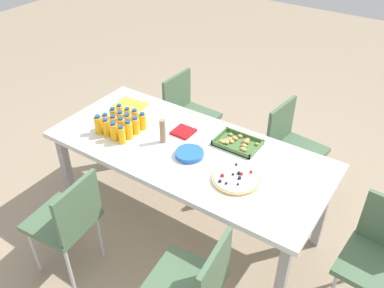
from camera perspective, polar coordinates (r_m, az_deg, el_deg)
ground_plane at (r=3.40m, az=-0.54°, el=-10.81°), size 12.00×12.00×0.00m
party_table at (r=2.95m, az=-0.62°, el=-1.58°), size 2.03×0.90×0.75m
chair_end at (r=2.78m, az=24.82°, el=-13.74°), size 0.43×0.43×0.83m
chair_far_left at (r=3.82m, az=-0.69°, el=4.67°), size 0.42×0.42×0.83m
chair_near_right at (r=2.42m, az=0.36°, el=-18.74°), size 0.44×0.44×0.83m
chair_near_left at (r=2.85m, az=-16.87°, el=-9.85°), size 0.44×0.44×0.83m
chair_far_right at (r=3.48m, az=13.60°, el=0.08°), size 0.44×0.44×0.83m
juice_bottle_0 at (r=3.10m, az=-12.86°, el=2.61°), size 0.06×0.06×0.15m
juice_bottle_1 at (r=3.06m, az=-11.81°, el=2.21°), size 0.06×0.06×0.15m
juice_bottle_2 at (r=3.01m, az=-10.78°, el=1.70°), size 0.06×0.06×0.15m
juice_bottle_3 at (r=2.97m, az=-9.75°, el=1.25°), size 0.05×0.05×0.14m
juice_bottle_4 at (r=3.15m, az=-11.89°, el=3.07°), size 0.06×0.06×0.13m
juice_bottle_5 at (r=3.10m, az=-10.83°, el=2.76°), size 0.06×0.06×0.14m
juice_bottle_6 at (r=3.06m, az=-9.81°, el=2.42°), size 0.06×0.06×0.15m
juice_bottle_7 at (r=3.01m, az=-8.81°, el=1.95°), size 0.06×0.06×0.15m
juice_bottle_8 at (r=3.19m, az=-10.87°, el=3.79°), size 0.06×0.06×0.14m
juice_bottle_9 at (r=3.14m, az=-9.88°, el=3.35°), size 0.06×0.06×0.14m
juice_bottle_10 at (r=3.09m, az=-8.93°, el=2.96°), size 0.06×0.06×0.14m
juice_bottle_11 at (r=3.05m, az=-7.83°, el=2.55°), size 0.06×0.06×0.14m
juice_bottle_12 at (r=3.24m, az=-10.02°, el=4.36°), size 0.05×0.05×0.13m
juice_bottle_13 at (r=3.19m, az=-8.94°, el=3.91°), size 0.05×0.05×0.13m
juice_bottle_14 at (r=3.14m, az=-7.91°, el=3.61°), size 0.06×0.06×0.14m
juice_bottle_15 at (r=3.10m, az=-6.87°, el=3.17°), size 0.06×0.06×0.14m
fruit_pizza at (r=2.64m, az=6.09°, el=-4.81°), size 0.31×0.31×0.05m
snack_tray at (r=2.95m, az=6.30°, el=0.16°), size 0.31×0.23×0.04m
plate_stack at (r=2.82m, az=-0.36°, el=-1.37°), size 0.20×0.20×0.03m
napkin_stack at (r=3.06m, az=-1.21°, el=1.73°), size 0.15×0.15×0.02m
cardboard_tube at (r=2.92m, az=-4.10°, el=1.81°), size 0.04×0.04×0.19m
paper_folder at (r=3.44m, az=-8.61°, el=5.34°), size 0.28×0.23×0.01m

